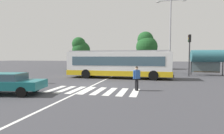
{
  "coord_description": "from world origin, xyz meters",
  "views": [
    {
      "loc": [
        4.62,
        -14.36,
        2.4
      ],
      "look_at": [
        0.31,
        4.25,
        1.3
      ],
      "focal_mm": 28.99,
      "sensor_mm": 36.0,
      "label": 1
    }
  ],
  "objects_px": {
    "traffic_light_far_corner": "(189,49)",
    "background_tree_left": "(80,49)",
    "foreground_sedan": "(7,82)",
    "parked_car_charcoal": "(140,67)",
    "parked_car_white": "(78,66)",
    "twin_arm_street_lamp": "(170,29)",
    "pedestrian_crossing_street": "(137,77)",
    "parked_car_champagne": "(158,67)",
    "bus_stop_shelter": "(207,56)",
    "city_transit_bus": "(119,64)",
    "background_tree_right": "(146,45)",
    "parked_car_red": "(92,66)",
    "parked_car_black": "(123,67)",
    "parked_car_silver": "(109,66)"
  },
  "relations": [
    {
      "from": "traffic_light_far_corner",
      "to": "background_tree_left",
      "type": "xyz_separation_m",
      "value": [
        -17.96,
        9.09,
        0.58
      ]
    },
    {
      "from": "foreground_sedan",
      "to": "parked_car_charcoal",
      "type": "bearing_deg",
      "value": 70.26
    },
    {
      "from": "parked_car_charcoal",
      "to": "background_tree_left",
      "type": "distance_m",
      "value": 12.6
    },
    {
      "from": "parked_car_white",
      "to": "parked_car_charcoal",
      "type": "bearing_deg",
      "value": -2.1
    },
    {
      "from": "background_tree_left",
      "to": "twin_arm_street_lamp",
      "type": "bearing_deg",
      "value": -19.27
    },
    {
      "from": "traffic_light_far_corner",
      "to": "background_tree_left",
      "type": "bearing_deg",
      "value": 153.16
    },
    {
      "from": "twin_arm_street_lamp",
      "to": "background_tree_left",
      "type": "height_order",
      "value": "twin_arm_street_lamp"
    },
    {
      "from": "pedestrian_crossing_street",
      "to": "parked_car_champagne",
      "type": "relative_size",
      "value": 0.37
    },
    {
      "from": "parked_car_charcoal",
      "to": "background_tree_left",
      "type": "xyz_separation_m",
      "value": [
        -11.64,
        3.61,
        3.19
      ]
    },
    {
      "from": "parked_car_champagne",
      "to": "bus_stop_shelter",
      "type": "relative_size",
      "value": 1.2
    },
    {
      "from": "background_tree_left",
      "to": "city_transit_bus",
      "type": "bearing_deg",
      "value": -52.21
    },
    {
      "from": "twin_arm_street_lamp",
      "to": "background_tree_right",
      "type": "bearing_deg",
      "value": 112.99
    },
    {
      "from": "pedestrian_crossing_street",
      "to": "parked_car_white",
      "type": "distance_m",
      "value": 20.4
    },
    {
      "from": "parked_car_red",
      "to": "parked_car_charcoal",
      "type": "bearing_deg",
      "value": 1.07
    },
    {
      "from": "parked_car_charcoal",
      "to": "parked_car_black",
      "type": "bearing_deg",
      "value": 171.88
    },
    {
      "from": "foreground_sedan",
      "to": "parked_car_black",
      "type": "height_order",
      "value": "same"
    },
    {
      "from": "parked_car_red",
      "to": "twin_arm_street_lamp",
      "type": "xyz_separation_m",
      "value": [
        12.43,
        -1.84,
        5.5
      ]
    },
    {
      "from": "parked_car_white",
      "to": "parked_car_champagne",
      "type": "relative_size",
      "value": 1.01
    },
    {
      "from": "parked_car_silver",
      "to": "bus_stop_shelter",
      "type": "bearing_deg",
      "value": -16.19
    },
    {
      "from": "traffic_light_far_corner",
      "to": "twin_arm_street_lamp",
      "type": "xyz_separation_m",
      "value": [
        -1.96,
        3.49,
        2.9
      ]
    },
    {
      "from": "foreground_sedan",
      "to": "background_tree_right",
      "type": "xyz_separation_m",
      "value": [
        7.64,
        26.07,
        3.93
      ]
    },
    {
      "from": "city_transit_bus",
      "to": "bus_stop_shelter",
      "type": "xyz_separation_m",
      "value": [
        10.44,
        5.44,
        0.83
      ]
    },
    {
      "from": "traffic_light_far_corner",
      "to": "background_tree_right",
      "type": "bearing_deg",
      "value": 114.87
    },
    {
      "from": "foreground_sedan",
      "to": "bus_stop_shelter",
      "type": "distance_m",
      "value": 22.21
    },
    {
      "from": "pedestrian_crossing_street",
      "to": "parked_car_silver",
      "type": "xyz_separation_m",
      "value": [
        -6.14,
        16.57,
        -0.2
      ]
    },
    {
      "from": "foreground_sedan",
      "to": "background_tree_right",
      "type": "bearing_deg",
      "value": 73.67
    },
    {
      "from": "bus_stop_shelter",
      "to": "parked_car_charcoal",
      "type": "bearing_deg",
      "value": 156.69
    },
    {
      "from": "foreground_sedan",
      "to": "parked_car_white",
      "type": "xyz_separation_m",
      "value": [
        -3.81,
        19.79,
        0.0
      ]
    },
    {
      "from": "parked_car_white",
      "to": "bus_stop_shelter",
      "type": "bearing_deg",
      "value": -12.03
    },
    {
      "from": "foreground_sedan",
      "to": "parked_car_champagne",
      "type": "relative_size",
      "value": 1.03
    },
    {
      "from": "parked_car_black",
      "to": "bus_stop_shelter",
      "type": "bearing_deg",
      "value": -19.9
    },
    {
      "from": "parked_car_silver",
      "to": "pedestrian_crossing_street",
      "type": "bearing_deg",
      "value": -69.67
    },
    {
      "from": "city_transit_bus",
      "to": "parked_car_red",
      "type": "bearing_deg",
      "value": 125.1
    },
    {
      "from": "parked_car_charcoal",
      "to": "twin_arm_street_lamp",
      "type": "relative_size",
      "value": 0.45
    },
    {
      "from": "parked_car_white",
      "to": "traffic_light_far_corner",
      "type": "xyz_separation_m",
      "value": [
        17.09,
        -5.88,
        2.6
      ]
    },
    {
      "from": "pedestrian_crossing_street",
      "to": "parked_car_white",
      "type": "xyz_separation_m",
      "value": [
        -11.74,
        16.69,
        -0.2
      ]
    },
    {
      "from": "twin_arm_street_lamp",
      "to": "parked_car_white",
      "type": "bearing_deg",
      "value": 171.05
    },
    {
      "from": "parked_car_red",
      "to": "traffic_light_far_corner",
      "type": "distance_m",
      "value": 15.56
    },
    {
      "from": "foreground_sedan",
      "to": "parked_car_black",
      "type": "bearing_deg",
      "value": 77.97
    },
    {
      "from": "twin_arm_street_lamp",
      "to": "parked_car_black",
      "type": "bearing_deg",
      "value": 161.47
    },
    {
      "from": "traffic_light_far_corner",
      "to": "background_tree_right",
      "type": "distance_m",
      "value": 13.46
    },
    {
      "from": "twin_arm_street_lamp",
      "to": "city_transit_bus",
      "type": "bearing_deg",
      "value": -130.02
    },
    {
      "from": "foreground_sedan",
      "to": "bus_stop_shelter",
      "type": "relative_size",
      "value": 1.24
    },
    {
      "from": "parked_car_white",
      "to": "traffic_light_far_corner",
      "type": "distance_m",
      "value": 18.26
    },
    {
      "from": "city_transit_bus",
      "to": "background_tree_left",
      "type": "height_order",
      "value": "background_tree_left"
    },
    {
      "from": "parked_car_champagne",
      "to": "background_tree_right",
      "type": "relative_size",
      "value": 0.63
    },
    {
      "from": "parked_car_white",
      "to": "parked_car_red",
      "type": "xyz_separation_m",
      "value": [
        2.7,
        -0.55,
        0.0
      ]
    },
    {
      "from": "foreground_sedan",
      "to": "traffic_light_far_corner",
      "type": "relative_size",
      "value": 0.94
    },
    {
      "from": "background_tree_left",
      "to": "background_tree_right",
      "type": "relative_size",
      "value": 0.84
    },
    {
      "from": "parked_car_white",
      "to": "parked_car_charcoal",
      "type": "distance_m",
      "value": 10.78
    }
  ]
}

